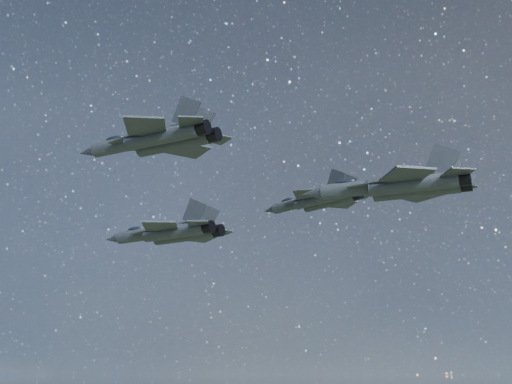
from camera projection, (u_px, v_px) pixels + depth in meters
The scene contains 4 objects.
jet_lead at pixel (170, 233), 78.90m from camera, with size 19.43×13.83×4.95m.
jet_left at pixel (317, 200), 83.56m from camera, with size 17.65×12.06×4.43m.
jet_right at pixel (157, 140), 55.09m from camera, with size 16.11×11.37×4.08m.
jet_slot at pixel (400, 186), 64.28m from camera, with size 19.40×13.46×4.87m.
Camera 1 is at (36.23, -60.92, 134.11)m, focal length 42.00 mm.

